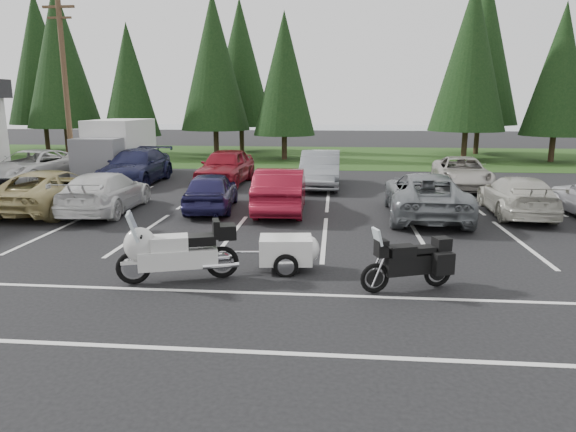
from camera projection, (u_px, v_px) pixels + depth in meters
The scene contains 29 objects.
ground at pixel (206, 244), 13.94m from camera, with size 120.00×120.00×0.00m, color black.
grass_strip at pixel (288, 156), 37.27m from camera, with size 80.00×16.00×0.01m, color #1E3D13.
lake_water at pixel (340, 132), 67.06m from camera, with size 70.00×50.00×0.02m, color gray.
utility_pole at pixel (65, 84), 25.50m from camera, with size 1.60×0.26×9.00m.
box_truck at pixel (113, 149), 26.50m from camera, with size 2.40×5.60×2.90m, color silver, non-canonical shape.
stall_markings at pixel (222, 227), 15.88m from camera, with size 32.00×16.00×0.01m, color silver.
conifer_2 at pixel (60, 57), 36.05m from camera, with size 5.10×5.10×11.89m.
conifer_3 at pixel (129, 80), 34.56m from camera, with size 3.87×3.87×9.02m.
conifer_4 at pixel (214, 62), 35.25m from camera, with size 4.80×4.80×11.17m.
conifer_5 at pixel (284, 74), 33.73m from camera, with size 4.14×4.14×9.63m.
conifer_6 at pixel (471, 56), 32.90m from camera, with size 4.93×4.93×11.48m.
conifer_7 at pixel (561, 70), 32.31m from camera, with size 4.27×4.27×9.94m.
conifer_back_a at pixel (39, 59), 40.45m from camera, with size 5.28×5.28×12.30m.
conifer_back_b at pixel (240, 63), 39.58m from camera, with size 4.97×4.97×11.58m.
conifer_back_c at pixel (484, 50), 37.12m from camera, with size 5.50×5.50×12.81m.
car_near_2 at pixel (53, 190), 18.21m from camera, with size 2.42×5.25×1.46m, color tan.
car_near_3 at pixel (106, 192), 17.95m from camera, with size 1.98×4.88×1.42m, color silver.
car_near_4 at pixel (211, 191), 18.28m from camera, with size 1.64×4.07×1.39m, color #1F1D49.
car_near_5 at pixel (281, 190), 18.02m from camera, with size 1.64×4.69×1.55m, color maroon.
car_near_6 at pixel (425, 195), 17.17m from camera, with size 2.49×5.40×1.50m, color slate.
car_near_7 at pixel (517, 196), 17.46m from camera, with size 1.87×4.61×1.34m, color #B5B3A6.
car_far_0 at pixel (32, 167), 24.33m from camera, with size 2.61×5.67×1.58m, color silver.
car_far_1 at pixel (136, 167), 24.30m from camera, with size 2.27×5.57×1.62m, color #161938.
car_far_2 at pixel (226, 167), 24.09m from camera, with size 1.98×4.92×1.68m, color maroon.
car_far_3 at pixel (320, 169), 23.31m from camera, with size 1.73×4.96×1.63m, color slate.
car_far_4 at pixel (462, 173), 23.11m from camera, with size 2.29×4.96×1.38m, color #A39E96.
touring_motorcycle at pixel (178, 246), 10.90m from camera, with size 2.86×0.88×1.58m, color silver, non-canonical shape.
cargo_trailer at pixel (286, 253), 11.72m from camera, with size 1.72×0.97×0.80m, color silver, non-canonical shape.
adventure_motorcycle at pixel (408, 258), 10.42m from camera, with size 2.25×0.78×1.37m, color black, non-canonical shape.
Camera 1 is at (3.47, -13.18, 3.76)m, focal length 32.00 mm.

